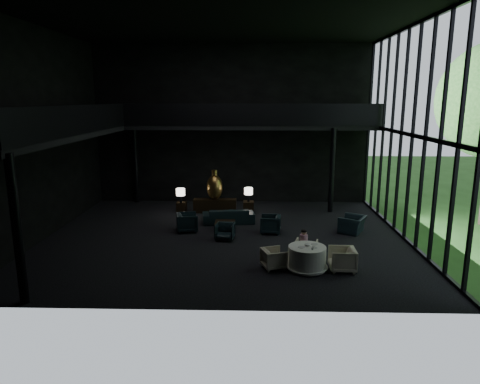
{
  "coord_description": "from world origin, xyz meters",
  "views": [
    {
      "loc": [
        1.03,
        -16.03,
        5.3
      ],
      "look_at": [
        0.56,
        0.5,
        1.7
      ],
      "focal_mm": 32.0,
      "sensor_mm": 36.0,
      "label": 1
    }
  ],
  "objects_px": {
    "table_lamp_left": "(181,193)",
    "window_armchair": "(352,222)",
    "sofa": "(228,212)",
    "lounge_armchair_east": "(270,223)",
    "dining_table": "(307,259)",
    "console": "(215,206)",
    "table_lamp_right": "(249,192)",
    "bronze_urn": "(215,187)",
    "coffee_table": "(225,226)",
    "dining_chair_west": "(274,258)",
    "child": "(304,237)",
    "lounge_armchair_west": "(187,221)",
    "side_table_right": "(248,207)",
    "side_table_left": "(182,207)",
    "dining_chair_east": "(342,258)",
    "lounge_armchair_south": "(225,231)",
    "dining_chair_north": "(306,250)"
  },
  "relations": [
    {
      "from": "table_lamp_right",
      "to": "window_armchair",
      "type": "xyz_separation_m",
      "value": [
        4.23,
        -2.94,
        -0.59
      ]
    },
    {
      "from": "bronze_urn",
      "to": "side_table_left",
      "type": "distance_m",
      "value": 1.89
    },
    {
      "from": "console",
      "to": "child",
      "type": "relative_size",
      "value": 3.56
    },
    {
      "from": "lounge_armchair_west",
      "to": "table_lamp_right",
      "type": "bearing_deg",
      "value": -52.7
    },
    {
      "from": "sofa",
      "to": "dining_chair_west",
      "type": "bearing_deg",
      "value": 100.28
    },
    {
      "from": "console",
      "to": "lounge_armchair_west",
      "type": "bearing_deg",
      "value": -106.2
    },
    {
      "from": "bronze_urn",
      "to": "dining_table",
      "type": "distance_m",
      "value": 7.73
    },
    {
      "from": "lounge_armchair_west",
      "to": "side_table_right",
      "type": "bearing_deg",
      "value": -52.27
    },
    {
      "from": "dining_chair_north",
      "to": "side_table_right",
      "type": "bearing_deg",
      "value": -56.08
    },
    {
      "from": "lounge_armchair_east",
      "to": "window_armchair",
      "type": "bearing_deg",
      "value": 98.78
    },
    {
      "from": "dining_chair_west",
      "to": "dining_table",
      "type": "bearing_deg",
      "value": -111.46
    },
    {
      "from": "console",
      "to": "dining_chair_east",
      "type": "xyz_separation_m",
      "value": [
        4.61,
        -6.96,
        0.1
      ]
    },
    {
      "from": "table_lamp_left",
      "to": "lounge_armchair_west",
      "type": "bearing_deg",
      "value": -75.63
    },
    {
      "from": "table_lamp_left",
      "to": "window_armchair",
      "type": "distance_m",
      "value": 7.96
    },
    {
      "from": "side_table_left",
      "to": "dining_chair_west",
      "type": "xyz_separation_m",
      "value": [
        4.07,
        -6.82,
        0.08
      ]
    },
    {
      "from": "lounge_armchair_east",
      "to": "dining_chair_east",
      "type": "xyz_separation_m",
      "value": [
        2.1,
        -3.82,
        0.01
      ]
    },
    {
      "from": "console",
      "to": "bronze_urn",
      "type": "height_order",
      "value": "bronze_urn"
    },
    {
      "from": "dining_chair_west",
      "to": "dining_chair_north",
      "type": "bearing_deg",
      "value": -73.97
    },
    {
      "from": "bronze_urn",
      "to": "table_lamp_right",
      "type": "relative_size",
      "value": 2.11
    },
    {
      "from": "side_table_left",
      "to": "lounge_armchair_west",
      "type": "distance_m",
      "value": 3.1
    },
    {
      "from": "table_lamp_right",
      "to": "dining_chair_west",
      "type": "distance_m",
      "value": 6.87
    },
    {
      "from": "side_table_left",
      "to": "dining_chair_east",
      "type": "relative_size",
      "value": 0.59
    },
    {
      "from": "console",
      "to": "table_lamp_right",
      "type": "height_order",
      "value": "table_lamp_right"
    },
    {
      "from": "side_table_left",
      "to": "window_armchair",
      "type": "relative_size",
      "value": 0.49
    },
    {
      "from": "sofa",
      "to": "table_lamp_left",
      "type": "bearing_deg",
      "value": -42.33
    },
    {
      "from": "table_lamp_right",
      "to": "dining_chair_west",
      "type": "bearing_deg",
      "value": -82.67
    },
    {
      "from": "lounge_armchair_west",
      "to": "dining_chair_east",
      "type": "distance_m",
      "value": 6.76
    },
    {
      "from": "lounge_armchair_east",
      "to": "dining_chair_north",
      "type": "height_order",
      "value": "lounge_armchair_east"
    },
    {
      "from": "lounge_armchair_east",
      "to": "dining_table",
      "type": "xyz_separation_m",
      "value": [
        1.0,
        -3.74,
        -0.09
      ]
    },
    {
      "from": "dining_chair_west",
      "to": "child",
      "type": "distance_m",
      "value": 1.46
    },
    {
      "from": "lounge_armchair_east",
      "to": "coffee_table",
      "type": "bearing_deg",
      "value": -92.21
    },
    {
      "from": "table_lamp_right",
      "to": "dining_chair_east",
      "type": "distance_m",
      "value": 7.57
    },
    {
      "from": "console",
      "to": "coffee_table",
      "type": "bearing_deg",
      "value": -77.04
    },
    {
      "from": "lounge_armchair_east",
      "to": "dining_table",
      "type": "distance_m",
      "value": 3.87
    },
    {
      "from": "bronze_urn",
      "to": "dining_table",
      "type": "bearing_deg",
      "value": -62.72
    },
    {
      "from": "side_table_left",
      "to": "coffee_table",
      "type": "height_order",
      "value": "side_table_left"
    },
    {
      "from": "child",
      "to": "window_armchair",
      "type": "bearing_deg",
      "value": -128.3
    },
    {
      "from": "table_lamp_right",
      "to": "dining_table",
      "type": "xyz_separation_m",
      "value": [
        1.92,
        -6.83,
        -0.7
      ]
    },
    {
      "from": "side_table_right",
      "to": "coffee_table",
      "type": "xyz_separation_m",
      "value": [
        -0.94,
        -2.87,
        -0.09
      ]
    },
    {
      "from": "lounge_armchair_east",
      "to": "dining_chair_east",
      "type": "distance_m",
      "value": 4.36
    },
    {
      "from": "bronze_urn",
      "to": "table_lamp_left",
      "type": "distance_m",
      "value": 1.63
    },
    {
      "from": "lounge_armchair_south",
      "to": "dining_chair_east",
      "type": "xyz_separation_m",
      "value": [
        3.88,
        -2.93,
        0.09
      ]
    },
    {
      "from": "table_lamp_right",
      "to": "lounge_armchair_south",
      "type": "xyz_separation_m",
      "value": [
        -0.87,
        -3.99,
        -0.7
      ]
    },
    {
      "from": "sofa",
      "to": "window_armchair",
      "type": "relative_size",
      "value": 2.37
    },
    {
      "from": "coffee_table",
      "to": "side_table_right",
      "type": "bearing_deg",
      "value": 71.85
    },
    {
      "from": "lounge_armchair_west",
      "to": "dining_table",
      "type": "relative_size",
      "value": 0.66
    },
    {
      "from": "lounge_armchair_east",
      "to": "dining_table",
      "type": "bearing_deg",
      "value": 21.14
    },
    {
      "from": "lounge_armchair_south",
      "to": "dining_chair_west",
      "type": "bearing_deg",
      "value": -50.21
    },
    {
      "from": "coffee_table",
      "to": "dining_chair_west",
      "type": "height_order",
      "value": "dining_chair_west"
    },
    {
      "from": "coffee_table",
      "to": "dining_chair_east",
      "type": "bearing_deg",
      "value": -45.98
    }
  ]
}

